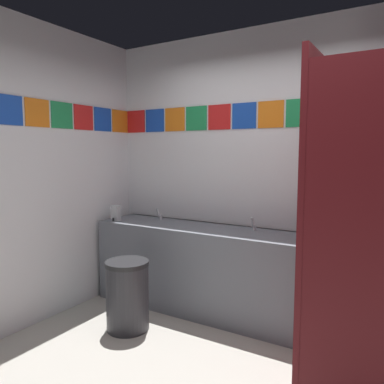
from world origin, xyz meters
name	(u,v)px	position (x,y,z in m)	size (l,w,h in m)	color
wall_back	(285,173)	(0.00, 1.53, 1.37)	(3.75, 0.09, 2.74)	silver
wall_side	(9,175)	(-1.91, 0.00, 1.37)	(0.09, 2.98, 2.74)	silver
vanity_counter	(199,267)	(-0.75, 1.21, 0.43)	(2.15, 0.55, 0.84)	slate
faucet_left	(160,215)	(-1.29, 1.30, 0.89)	(0.04, 0.10, 0.14)	silver
faucet_right	(254,226)	(-0.21, 1.30, 0.89)	(0.04, 0.10, 0.14)	silver
soap_dispenser	(116,213)	(-1.68, 1.05, 0.92)	(0.09, 0.09, 0.16)	#B7BABF
stall_divider	(346,233)	(0.70, 0.53, 1.07)	(0.92, 1.41, 2.14)	maroon
trash_bin	(128,295)	(-1.08, 0.53, 0.31)	(0.38, 0.38, 0.62)	#333338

